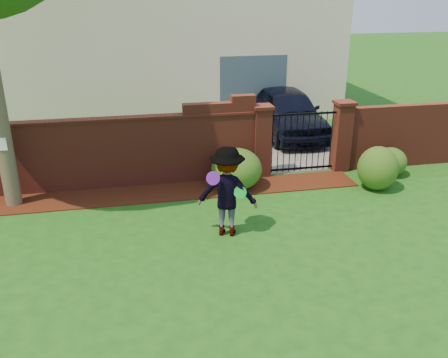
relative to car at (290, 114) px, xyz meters
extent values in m
cube|color=#1C5214|center=(-4.28, -7.22, -0.77)|extent=(80.00, 80.00, 0.01)
cube|color=#37140A|center=(-5.23, -3.88, -0.75)|extent=(11.10, 1.08, 0.03)
cube|color=maroon|center=(-6.43, -3.22, 0.08)|extent=(8.70, 0.25, 1.70)
cube|color=maroon|center=(-2.98, -3.22, 1.08)|extent=(1.80, 0.25, 0.30)
cube|color=maroon|center=(-2.38, -3.22, 1.31)|extent=(0.60, 0.25, 0.16)
cube|color=maroon|center=(-6.43, -3.22, 0.96)|extent=(8.70, 0.31, 0.06)
cube|color=maroon|center=(2.32, -3.22, 0.08)|extent=(4.00, 0.25, 1.70)
cube|color=maroon|center=(-1.88, -3.22, 0.13)|extent=(0.42, 0.42, 1.80)
cube|color=maroon|center=(-1.88, -3.22, 1.07)|extent=(0.50, 0.50, 0.08)
cube|color=maroon|center=(0.32, -3.22, 0.13)|extent=(0.42, 0.42, 1.80)
cube|color=maroon|center=(0.32, -3.22, 1.07)|extent=(0.50, 0.50, 0.08)
cylinder|color=black|center=(-1.59, -3.22, 0.08)|extent=(0.02, 0.02, 1.60)
cylinder|color=black|center=(-1.43, -3.22, 0.08)|extent=(0.02, 0.02, 1.60)
cylinder|color=black|center=(-1.27, -3.22, 0.08)|extent=(0.02, 0.02, 1.60)
cylinder|color=black|center=(-1.10, -3.22, 0.08)|extent=(0.02, 0.02, 1.60)
cylinder|color=black|center=(-0.94, -3.22, 0.08)|extent=(0.02, 0.02, 1.60)
cylinder|color=black|center=(-0.78, -3.22, 0.08)|extent=(0.02, 0.02, 1.60)
cylinder|color=black|center=(-0.62, -3.22, 0.08)|extent=(0.02, 0.02, 1.60)
cylinder|color=black|center=(-0.46, -3.22, 0.08)|extent=(0.02, 0.02, 1.60)
cylinder|color=black|center=(-0.30, -3.22, 0.08)|extent=(0.02, 0.02, 1.60)
cylinder|color=black|center=(-0.13, -3.22, 0.08)|extent=(0.02, 0.02, 1.60)
cylinder|color=black|center=(0.03, -3.22, 0.08)|extent=(0.02, 0.02, 1.60)
cube|color=black|center=(-0.78, -3.22, -0.65)|extent=(1.78, 0.03, 0.05)
cube|color=black|center=(-0.78, -3.22, 0.83)|extent=(1.78, 0.03, 0.05)
cube|color=slate|center=(-0.78, 0.78, -0.76)|extent=(3.20, 8.00, 0.01)
cube|color=beige|center=(-3.28, 4.78, 2.23)|extent=(12.00, 6.00, 6.00)
cube|color=#384C5B|center=(-0.78, 1.83, 0.43)|extent=(2.40, 0.12, 2.40)
imported|color=black|center=(0.00, 0.00, 0.00)|extent=(1.87, 4.53, 1.53)
cube|color=white|center=(-7.88, -4.01, 0.73)|extent=(0.20, 0.01, 0.28)
ellipsoid|color=#225018|center=(-2.69, -3.93, -0.26)|extent=(1.24, 1.24, 1.01)
ellipsoid|color=#225018|center=(0.65, -4.65, -0.23)|extent=(0.98, 0.98, 1.08)
ellipsoid|color=#225018|center=(1.45, -3.87, -0.39)|extent=(0.84, 0.84, 0.74)
imported|color=gray|center=(-3.41, -6.18, 0.15)|extent=(1.34, 1.03, 1.83)
cylinder|color=purple|center=(-3.72, -6.40, 0.55)|extent=(0.27, 0.11, 0.26)
cylinder|color=green|center=(-3.20, -6.38, 0.21)|extent=(0.25, 0.13, 0.25)
camera|label=1|loc=(-5.21, -14.64, 3.92)|focal=38.85mm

